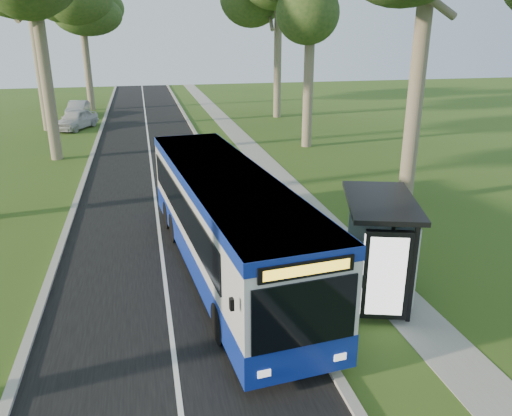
# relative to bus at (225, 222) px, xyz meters

# --- Properties ---
(ground) EXTENTS (120.00, 120.00, 0.00)m
(ground) POSITION_rel_bus_xyz_m (1.51, -1.09, -1.69)
(ground) COLOR #34531A
(ground) RESTS_ON ground
(road) EXTENTS (7.00, 100.00, 0.02)m
(road) POSITION_rel_bus_xyz_m (-1.99, 8.91, -1.68)
(road) COLOR black
(road) RESTS_ON ground
(kerb_east) EXTENTS (0.25, 100.00, 0.12)m
(kerb_east) POSITION_rel_bus_xyz_m (1.51, 8.91, -1.63)
(kerb_east) COLOR #9E9B93
(kerb_east) RESTS_ON ground
(kerb_west) EXTENTS (0.25, 100.00, 0.12)m
(kerb_west) POSITION_rel_bus_xyz_m (-5.49, 8.91, -1.63)
(kerb_west) COLOR #9E9B93
(kerb_west) RESTS_ON ground
(centre_line) EXTENTS (0.12, 100.00, 0.00)m
(centre_line) POSITION_rel_bus_xyz_m (-1.99, 8.91, -1.67)
(centre_line) COLOR white
(centre_line) RESTS_ON road
(footpath) EXTENTS (1.50, 100.00, 0.02)m
(footpath) POSITION_rel_bus_xyz_m (4.51, 8.91, -1.68)
(footpath) COLOR gray
(footpath) RESTS_ON ground
(bus) EXTENTS (3.78, 12.53, 3.27)m
(bus) POSITION_rel_bus_xyz_m (0.00, 0.00, 0.00)
(bus) COLOR silver
(bus) RESTS_ON ground
(bus_stop_sign) EXTENTS (0.15, 0.40, 2.87)m
(bus_stop_sign) POSITION_rel_bus_xyz_m (1.81, -4.03, 0.07)
(bus_stop_sign) COLOR gray
(bus_stop_sign) RESTS_ON ground
(bus_shelter) EXTENTS (2.81, 3.84, 2.95)m
(bus_shelter) POSITION_rel_bus_xyz_m (4.13, -2.96, 0.40)
(bus_shelter) COLOR black
(bus_shelter) RESTS_ON ground
(litter_bin) EXTENTS (0.50, 0.50, 0.87)m
(litter_bin) POSITION_rel_bus_xyz_m (3.32, 3.11, -1.25)
(litter_bin) COLOR black
(litter_bin) RESTS_ON ground
(car_white) EXTENTS (3.51, 4.81, 1.52)m
(car_white) POSITION_rel_bus_xyz_m (-7.38, 26.86, -0.93)
(car_white) COLOR silver
(car_white) RESTS_ON ground
(car_silver) EXTENTS (1.84, 4.31, 1.38)m
(car_silver) POSITION_rel_bus_xyz_m (-7.84, 33.03, -1.00)
(car_silver) COLOR #96989D
(car_silver) RESTS_ON ground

